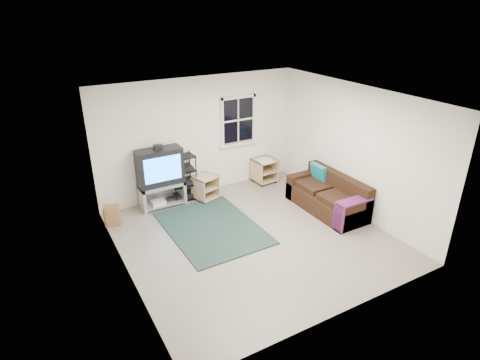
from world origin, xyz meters
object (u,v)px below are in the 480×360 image
av_rack (183,180)px  sofa (328,197)px  side_table_left (204,187)px  side_table_right (264,169)px  tv_unit (160,173)px

av_rack → sofa: size_ratio=0.58×
av_rack → side_table_left: av_rack is taller
av_rack → side_table_right: av_rack is taller
av_rack → side_table_right: size_ratio=1.77×
sofa → av_rack: bearing=141.6°
tv_unit → side_table_right: size_ratio=2.32×
tv_unit → sofa: bearing=-32.7°
side_table_left → side_table_right: bearing=4.9°
side_table_right → sofa: sofa is taller
side_table_right → sofa: (0.39, -1.88, -0.04)m
tv_unit → side_table_left: size_ratio=2.42×
av_rack → sofa: 3.11m
tv_unit → side_table_right: 2.58m
sofa → side_table_left: bearing=139.2°
tv_unit → side_table_left: 1.04m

